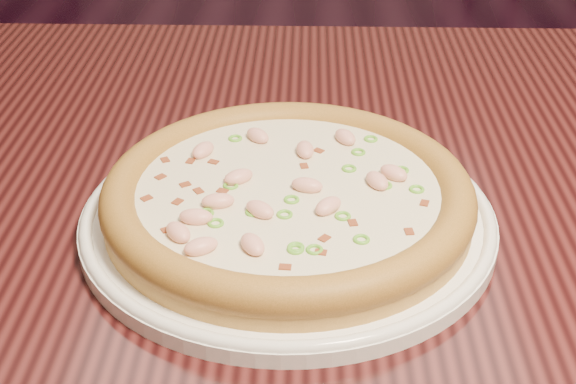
{
  "coord_description": "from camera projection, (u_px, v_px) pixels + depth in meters",
  "views": [
    {
      "loc": [
        0.02,
        -0.7,
        1.1
      ],
      "look_at": [
        0.0,
        -0.18,
        0.78
      ],
      "focal_mm": 50.0,
      "sensor_mm": 36.0,
      "label": 1
    }
  ],
  "objects": [
    {
      "name": "hero_table",
      "position": [
        424.0,
        288.0,
        0.71
      ],
      "size": [
        1.2,
        0.8,
        0.75
      ],
      "color": "black",
      "rests_on": "ground"
    },
    {
      "name": "plate",
      "position": [
        288.0,
        216.0,
        0.62
      ],
      "size": [
        0.32,
        0.32,
        0.02
      ],
      "color": "white",
      "rests_on": "hero_table"
    },
    {
      "name": "pizza",
      "position": [
        288.0,
        195.0,
        0.61
      ],
      "size": [
        0.28,
        0.28,
        0.03
      ],
      "color": "#BB8D41",
      "rests_on": "plate"
    }
  ]
}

